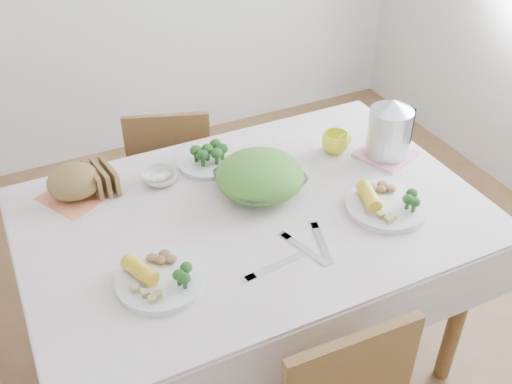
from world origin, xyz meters
name	(u,v)px	position (x,y,z in m)	size (l,w,h in m)	color
floor	(254,357)	(0.00, 0.00, 0.00)	(3.60, 3.60, 0.00)	brown
dining_table	(253,293)	(0.00, 0.00, 0.38)	(1.40, 0.90, 0.75)	brown
tablecloth	(253,212)	(0.00, 0.00, 0.76)	(1.50, 1.00, 0.01)	silver
chair_far	(172,165)	(-0.03, 0.81, 0.47)	(0.37, 0.37, 0.82)	brown
salad_bowl	(260,183)	(0.07, 0.09, 0.80)	(0.29, 0.29, 0.07)	white
dinner_plate_left	(161,280)	(-0.38, -0.19, 0.77)	(0.26, 0.26, 0.02)	white
dinner_plate_right	(386,206)	(0.40, -0.18, 0.77)	(0.27, 0.27, 0.02)	white
broccoli_plate	(208,162)	(-0.03, 0.32, 0.77)	(0.23, 0.23, 0.02)	beige
napkin	(77,195)	(-0.51, 0.34, 0.76)	(0.20, 0.20, 0.00)	#EF804F
bread_loaf	(74,182)	(-0.51, 0.34, 0.82)	(0.18, 0.17, 0.11)	brown
fruit_bowl	(160,177)	(-0.22, 0.29, 0.78)	(0.13, 0.13, 0.04)	white
yellow_mug	(335,143)	(0.44, 0.19, 0.80)	(0.10, 0.10, 0.08)	#FAFF28
pink_tray	(385,154)	(0.59, 0.08, 0.77)	(0.18, 0.18, 0.01)	pink
electric_kettle	(389,128)	(0.59, 0.08, 0.88)	(0.16, 0.16, 0.22)	#B2B5BA
fork_left	(305,249)	(0.06, -0.24, 0.76)	(0.02, 0.19, 0.00)	silver
fork_right	(322,242)	(0.12, -0.24, 0.76)	(0.02, 0.20, 0.00)	silver
knife	(275,266)	(-0.06, -0.27, 0.76)	(0.02, 0.20, 0.00)	silver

